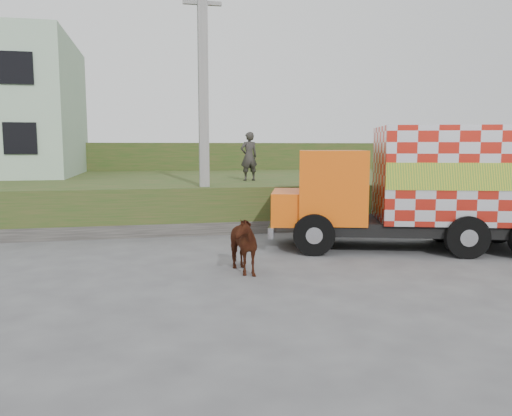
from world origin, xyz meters
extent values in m
plane|color=#474749|center=(0.00, 0.00, 0.00)|extent=(120.00, 120.00, 0.00)
cube|color=#234918|center=(0.00, 10.00, 0.75)|extent=(40.00, 12.00, 1.50)
cube|color=#234918|center=(0.00, 22.00, 1.50)|extent=(40.00, 12.00, 3.00)
cube|color=#595651|center=(-2.00, 4.20, 0.20)|extent=(16.00, 0.50, 0.40)
cube|color=gray|center=(-1.00, 4.60, 4.00)|extent=(0.30, 0.30, 8.00)
cube|color=gray|center=(-1.00, 4.60, 7.20)|extent=(1.20, 0.12, 0.12)
cube|color=black|center=(4.42, 0.82, 0.63)|extent=(6.97, 3.99, 0.34)
cube|color=#DF540B|center=(2.18, 1.51, 1.71)|extent=(2.33, 2.66, 1.95)
cube|color=#DF540B|center=(1.11, 1.84, 1.12)|extent=(1.53, 2.24, 0.88)
cube|color=silver|center=(5.54, 0.48, 2.05)|extent=(4.97, 3.55, 2.53)
cube|color=yellow|center=(5.19, -0.66, 2.05)|extent=(4.30, 1.35, 0.68)
cube|color=yellow|center=(5.88, 1.62, 2.05)|extent=(4.30, 1.35, 0.68)
cube|color=silver|center=(0.64, 1.98, 0.54)|extent=(0.80, 2.19, 0.29)
cylinder|color=black|center=(1.39, 0.58, 0.54)|extent=(1.13, 0.64, 1.07)
cylinder|color=black|center=(2.04, 2.72, 0.54)|extent=(1.13, 0.64, 1.07)
cylinder|color=black|center=(5.02, -0.53, 0.54)|extent=(1.13, 0.64, 1.07)
cylinder|color=black|center=(5.68, 1.61, 0.54)|extent=(1.13, 0.64, 1.07)
cylinder|color=black|center=(7.17, 1.15, 0.54)|extent=(1.13, 0.64, 1.07)
imported|color=black|center=(-0.82, -0.78, 0.65)|extent=(0.99, 1.64, 1.29)
imported|color=#302E2B|center=(0.95, 7.09, 2.42)|extent=(0.74, 0.56, 1.84)
camera|label=1|loc=(-2.66, -11.48, 2.77)|focal=35.00mm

